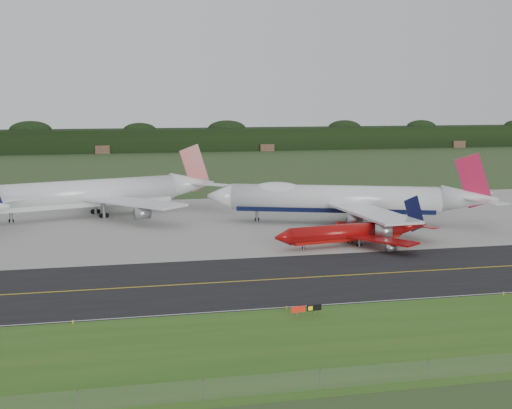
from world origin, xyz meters
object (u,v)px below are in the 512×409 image
object	(u,v)px
jet_ba_747	(345,199)
jet_star_tail	(98,193)
taxiway_sign	(306,309)
jet_red_737	(354,232)

from	to	relation	value
jet_ba_747	jet_star_tail	bearing A→B (deg)	157.14
jet_star_tail	taxiway_sign	world-z (taller)	jet_star_tail
jet_red_737	taxiway_sign	xyz separation A→B (m)	(-22.84, -43.03, -1.54)
jet_red_737	taxiway_sign	size ratio (longest dim) A/B	7.78
jet_star_tail	taxiway_sign	bearing A→B (deg)	-73.05
jet_ba_747	jet_star_tail	size ratio (longest dim) A/B	1.03
jet_ba_747	jet_star_tail	world-z (taller)	jet_star_tail
jet_star_tail	taxiway_sign	distance (m)	94.40
jet_red_737	jet_star_tail	bearing A→B (deg)	136.86
taxiway_sign	jet_ba_747	bearing A→B (deg)	66.28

